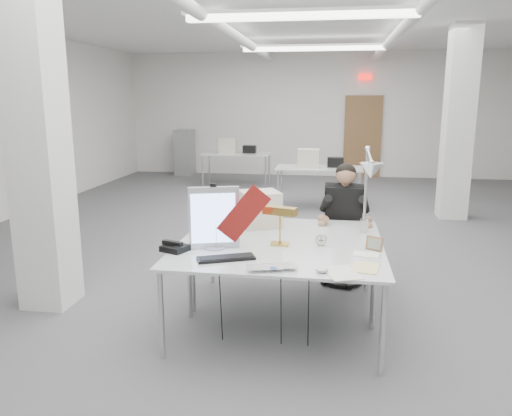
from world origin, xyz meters
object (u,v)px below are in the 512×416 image
(monitor, at_px, (214,218))
(architect_lamp, at_px, (368,191))
(desk_main, at_px, (275,258))
(laptop, at_px, (273,270))
(bankers_lamp, at_px, (280,225))
(desk_phone, at_px, (175,248))
(seated_person, at_px, (345,204))
(office_chair, at_px, (343,233))
(beige_monitor, at_px, (260,209))

(monitor, distance_m, architect_lamp, 1.40)
(desk_main, relative_size, laptop, 4.80)
(bankers_lamp, distance_m, architect_lamp, 0.86)
(monitor, distance_m, laptop, 0.82)
(monitor, xyz_separation_m, desk_phone, (-0.31, -0.14, -0.24))
(seated_person, bearing_deg, laptop, -100.76)
(seated_person, bearing_deg, desk_phone, -128.72)
(office_chair, xyz_separation_m, desk_phone, (-1.43, -1.50, 0.21))
(bankers_lamp, relative_size, desk_phone, 1.78)
(office_chair, height_order, monitor, monitor)
(laptop, bearing_deg, bankers_lamp, 74.60)
(beige_monitor, distance_m, architect_lamp, 1.11)
(office_chair, xyz_separation_m, beige_monitor, (-0.85, -0.55, 0.36))
(office_chair, distance_m, seated_person, 0.34)
(monitor, relative_size, desk_phone, 2.68)
(desk_phone, bearing_deg, office_chair, 68.48)
(monitor, xyz_separation_m, laptop, (0.57, -0.53, -0.25))
(laptop, height_order, bankers_lamp, bankers_lamp)
(seated_person, relative_size, laptop, 2.14)
(laptop, bearing_deg, monitor, 119.67)
(desk_main, bearing_deg, desk_phone, 177.64)
(laptop, distance_m, bankers_lamp, 0.73)
(bankers_lamp, bearing_deg, architect_lamp, 39.70)
(desk_main, distance_m, laptop, 0.36)
(seated_person, height_order, laptop, seated_person)
(desk_main, relative_size, beige_monitor, 4.82)
(laptop, bearing_deg, desk_main, 77.33)
(bankers_lamp, xyz_separation_m, architect_lamp, (0.75, 0.31, 0.27))
(desk_main, xyz_separation_m, bankers_lamp, (0.00, 0.35, 0.19))
(monitor, relative_size, architect_lamp, 0.59)
(desk_phone, bearing_deg, bankers_lamp, 42.53)
(desk_main, height_order, bankers_lamp, bankers_lamp)
(office_chair, height_order, laptop, office_chair)
(office_chair, relative_size, desk_phone, 5.71)
(office_chair, relative_size, architect_lamp, 1.26)
(office_chair, height_order, seated_person, seated_person)
(monitor, distance_m, desk_phone, 0.41)
(seated_person, relative_size, bankers_lamp, 2.27)
(desk_phone, xyz_separation_m, beige_monitor, (0.58, 0.95, 0.15))
(seated_person, relative_size, monitor, 1.50)
(desk_main, xyz_separation_m, office_chair, (0.58, 1.53, -0.17))
(seated_person, xyz_separation_m, desk_phone, (-1.43, -1.45, -0.12))
(beige_monitor, bearing_deg, laptop, -102.32)
(office_chair, relative_size, beige_monitor, 3.04)
(seated_person, height_order, monitor, seated_person)
(architect_lamp, bearing_deg, office_chair, 90.86)
(laptop, bearing_deg, seated_person, 55.76)
(seated_person, bearing_deg, bankers_lamp, -111.12)
(bankers_lamp, distance_m, beige_monitor, 0.69)
(monitor, distance_m, beige_monitor, 0.86)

